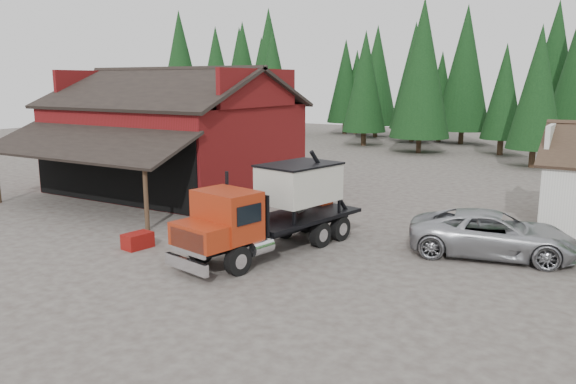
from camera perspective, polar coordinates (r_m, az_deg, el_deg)
The scene contains 9 objects.
ground at distance 20.10m, azimuth -6.91°, elevation -7.35°, with size 120.00×120.00×0.00m, color #453C36.
red_barn at distance 33.94m, azimuth -11.45°, elevation 4.79°, with size 12.80×13.63×7.18m.
conifer_backdrop at distance 58.52m, azimuth 19.29°, elevation 4.37°, with size 76.00×16.00×16.00m, color black, non-canonical shape.
near_pine_a at distance 54.67m, azimuth -7.28°, elevation 11.18°, with size 4.40×4.40×11.40m.
near_pine_b at distance 45.34m, azimuth 24.06°, elevation 9.67°, with size 3.96×3.96×10.40m.
near_pine_d at distance 51.46m, azimuth 13.47°, elevation 12.08°, with size 5.28×5.28×13.40m.
feed_truck at distance 21.03m, azimuth -1.42°, elevation -1.49°, with size 3.77×8.54×3.73m.
silver_car at distance 22.05m, azimuth 20.13°, elevation -4.03°, with size 2.77×6.00×1.67m, color #A8AAB0.
equip_box at distance 22.55m, azimuth -15.03°, elevation -4.79°, with size 0.70×1.10×0.60m, color maroon.
Camera 1 is at (11.81, -14.96, 6.38)m, focal length 35.00 mm.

